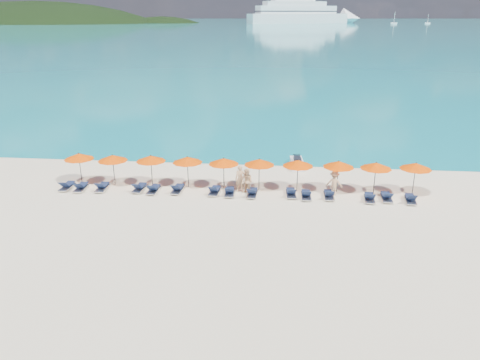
{
  "coord_description": "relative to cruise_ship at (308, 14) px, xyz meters",
  "views": [
    {
      "loc": [
        2.84,
        -25.92,
        11.61
      ],
      "look_at": [
        0.0,
        3.0,
        1.2
      ],
      "focal_mm": 35.0,
      "sensor_mm": 36.0,
      "label": 1
    }
  ],
  "objects": [
    {
      "name": "umbrella_0",
      "position": [
        -36.45,
        -548.36,
        -8.19
      ],
      "size": [
        2.1,
        2.1,
        2.28
      ],
      "color": "black",
      "rests_on": "ground"
    },
    {
      "name": "lounger_6",
      "position": [
        -26.57,
        -549.53,
        -9.97
      ],
      "size": [
        0.72,
        1.73,
        0.66
      ],
      "rotation": [
        0.0,
        0.0,
        -0.06
      ],
      "color": "silver",
      "rests_on": "ground"
    },
    {
      "name": "umbrella_4",
      "position": [
        -26.07,
        -548.5,
        -8.19
      ],
      "size": [
        2.1,
        2.1,
        2.28
      ],
      "color": "black",
      "rests_on": "ground"
    },
    {
      "name": "lounger_11",
      "position": [
        -18.88,
        -549.57,
        -9.97
      ],
      "size": [
        0.64,
        1.71,
        0.66
      ],
      "rotation": [
        0.0,
        0.0,
        0.01
      ],
      "color": "silver",
      "rests_on": "ground"
    },
    {
      "name": "umbrella_3",
      "position": [
        -28.61,
        -548.41,
        -8.19
      ],
      "size": [
        2.1,
        2.1,
        2.28
      ],
      "color": "black",
      "rests_on": "ground"
    },
    {
      "name": "lounger_3",
      "position": [
        -31.83,
        -549.47,
        -9.97
      ],
      "size": [
        0.73,
        1.74,
        0.66
      ],
      "rotation": [
        0.0,
        0.0,
        -0.07
      ],
      "color": "silver",
      "rests_on": "ground"
    },
    {
      "name": "headland_main",
      "position": [
        -324.79,
        -12.95,
        -48.21
      ],
      "size": [
        374.0,
        242.0,
        126.5
      ],
      "color": "black",
      "rests_on": "ground"
    },
    {
      "name": "cruise_ship",
      "position": [
        0.0,
        0.0,
        0.0
      ],
      "size": [
        137.83,
        77.74,
        39.22
      ],
      "rotation": [
        0.0,
        0.0,
        0.42
      ],
      "color": "white",
      "rests_on": "ground"
    },
    {
      "name": "lounger_2",
      "position": [
        -34.45,
        -549.59,
        -9.97
      ],
      "size": [
        0.71,
        1.73,
        0.66
      ],
      "rotation": [
        0.0,
        0.0,
        0.05
      ],
      "color": "silver",
      "rests_on": "ground"
    },
    {
      "name": "umbrella_8",
      "position": [
        -15.82,
        -548.5,
        -8.19
      ],
      "size": [
        2.1,
        2.1,
        2.28
      ],
      "color": "black",
      "rests_on": "ground"
    },
    {
      "name": "beachgoer_b",
      "position": [
        -24.38,
        -549.36,
        -9.32
      ],
      "size": [
        0.99,
        0.91,
        1.77
      ],
      "primitive_type": "imported",
      "rotation": [
        0.0,
        0.0,
        -0.64
      ],
      "color": "tan",
      "rests_on": "ground"
    },
    {
      "name": "lounger_10",
      "position": [
        -20.4,
        -549.73,
        -9.97
      ],
      "size": [
        0.65,
        1.71,
        0.66
      ],
      "rotation": [
        0.0,
        0.0,
        0.01
      ],
      "color": "silver",
      "rests_on": "ground"
    },
    {
      "name": "lounger_8",
      "position": [
        -24.0,
        -549.68,
        -9.97
      ],
      "size": [
        0.71,
        1.73,
        0.66
      ],
      "rotation": [
        0.0,
        0.0,
        -0.05
      ],
      "color": "silver",
      "rests_on": "ground"
    },
    {
      "name": "jetski",
      "position": [
        -20.9,
        -543.21,
        -9.84
      ],
      "size": [
        1.17,
        2.6,
        0.9
      ],
      "rotation": [
        0.0,
        0.0,
        0.09
      ],
      "color": "white",
      "rests_on": "ground"
    },
    {
      "name": "umbrella_2",
      "position": [
        -31.23,
        -548.36,
        -8.19
      ],
      "size": [
        2.1,
        2.1,
        2.28
      ],
      "color": "black",
      "rests_on": "ground"
    },
    {
      "name": "umbrella_7",
      "position": [
        -18.27,
        -548.41,
        -8.19
      ],
      "size": [
        2.1,
        2.1,
        2.28
      ],
      "color": "black",
      "rests_on": "ground"
    },
    {
      "name": "lounger_12",
      "position": [
        -16.29,
        -549.82,
        -9.97
      ],
      "size": [
        0.74,
        1.74,
        0.66
      ],
      "rotation": [
        0.0,
        0.0,
        -0.07
      ],
      "color": "silver",
      "rests_on": "ground"
    },
    {
      "name": "lounger_4",
      "position": [
        -30.77,
        -549.67,
        -9.97
      ],
      "size": [
        0.67,
        1.72,
        0.66
      ],
      "rotation": [
        0.0,
        0.0,
        -0.03
      ],
      "color": "silver",
      "rests_on": "ground"
    },
    {
      "name": "lounger_5",
      "position": [
        -29.15,
        -549.47,
        -9.97
      ],
      "size": [
        0.7,
        1.73,
        0.66
      ],
      "rotation": [
        0.0,
        0.0,
        -0.05
      ],
      "color": "silver",
      "rests_on": "ground"
    },
    {
      "name": "lounger_0",
      "position": [
        -36.96,
        -549.64,
        -9.97
      ],
      "size": [
        0.63,
        1.71,
        0.66
      ],
      "rotation": [
        0.0,
        0.0,
        0.01
      ],
      "color": "silver",
      "rests_on": "ground"
    },
    {
      "name": "sailboat_far",
      "position": [
        134.23,
        -5.82,
        -9.13
      ],
      "size": [
        5.74,
        1.91,
        10.53
      ],
      "color": "white",
      "rests_on": "ground"
    },
    {
      "name": "ground",
      "position": [
        -24.79,
        -552.95,
        -10.21
      ],
      "size": [
        1400.0,
        1400.0,
        0.0
      ],
      "primitive_type": "plane",
      "color": "beige"
    },
    {
      "name": "lounger_13",
      "position": [
        -15.15,
        -549.57,
        -9.97
      ],
      "size": [
        0.68,
        1.72,
        0.66
      ],
      "rotation": [
        0.0,
        0.0,
        -0.04
      ],
      "color": "silver",
      "rests_on": "ground"
    },
    {
      "name": "beachgoer_c",
      "position": [
        -18.53,
        -548.99,
        -9.35
      ],
      "size": [
        1.18,
        0.7,
        1.71
      ],
      "primitive_type": "imported",
      "rotation": [
        0.0,
        0.0,
        2.96
      ],
      "color": "tan",
      "rests_on": "ground"
    },
    {
      "name": "lounger_9",
      "position": [
        -21.39,
        -549.45,
        -9.97
      ],
      "size": [
        0.74,
        1.74,
        0.66
      ],
      "rotation": [
        0.0,
        0.0,
        0.07
      ],
      "color": "silver",
      "rests_on": "ground"
    },
    {
      "name": "sailboat_near",
      "position": [
        92.8,
        -27.22,
        -8.93
      ],
      "size": [
        6.77,
        2.26,
        12.4
      ],
      "color": "white",
      "rests_on": "ground"
    },
    {
      "name": "beachgoer_a",
      "position": [
        -24.88,
        -548.99,
        -9.27
      ],
      "size": [
        0.75,
        0.55,
        1.88
      ],
      "primitive_type": "imported",
      "rotation": [
        0.0,
        0.0,
        0.16
      ],
      "color": "tan",
      "rests_on": "ground"
    },
    {
      "name": "lounger_7",
      "position": [
        -25.54,
        -549.63,
        -9.97
      ],
      "size": [
        0.72,
        1.73,
        0.66
      ],
      "rotation": [
        0.0,
        0.0,
        0.06
      ],
      "color": "silver",
      "rests_on": "ground"
    },
    {
      "name": "sea",
      "position": [
        -24.79,
        107.05,
        -10.2
      ],
      "size": [
        1600.0,
        1300.0,
        0.01
      ],
      "primitive_type": "cube",
      "color": "#1FA9B2",
      "rests_on": "ground"
    },
    {
      "name": "umbrella_9",
      "position": [
        -13.2,
        -548.33,
        -8.19
      ],
      "size": [
        2.1,
        2.1,
        2.28
      ],
      "color": "black",
      "rests_on": "ground"
    },
    {
      "name": "lounger_14",
      "position": [
        -13.67,
        -549.76,
        -9.97
      ],
      "size": [
        0.77,
        1.75,
        0.66
      ],
      "rotation": [
        0.0,
        0.0,
        -0.09
      ],
      "color": "silver",
      "rests_on": "ground"
    },
    {
      "name": "umbrella_6",
      "position": [
        -20.99,
        -548.45,
        -8.19
      ],
      "size": [
        2.1,
        2.1,
        2.28
      ],
      "color": "black",
      "rests_on": "ground"
    },
    {
      "name": "lounger_1",
      "position": [
        -35.91,
        -549.75,
        -9.97
      ],
      "size": [
        0.73,
        1.74,
        0.66
      ],
      "rotation": [
        0.0,
        0.0,
        0.07
      ],
      "color": "silver",
      "rests_on": "ground"
    },
    {
      "name": "umbrella_5",
      "position": [
        -23.62,
        -548.46,
        -8.19
      ],
      "size": [
        2.1,
        2.1,
        2.28
      ],
      "color": "black",
      "rests_on": "ground"
    },
    {
      "name": "umbrella_1",
      "position": [
        -33.93,
        -548.51,
        -8.19
      ],
      "size": [
        2.1,
        2.1,
        2.28
      ],
      "color": "black",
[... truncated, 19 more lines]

